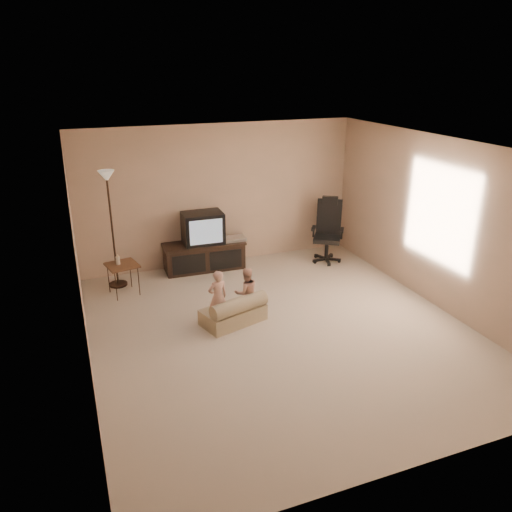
{
  "coord_description": "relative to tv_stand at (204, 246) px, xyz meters",
  "views": [
    {
      "loc": [
        -2.48,
        -5.54,
        3.45
      ],
      "look_at": [
        -0.13,
        0.6,
        0.89
      ],
      "focal_mm": 35.0,
      "sensor_mm": 36.0,
      "label": 1
    }
  ],
  "objects": [
    {
      "name": "toddler_right",
      "position": [
        0.09,
        -1.93,
        -0.06
      ],
      "size": [
        0.36,
        0.2,
        0.74
      ],
      "primitive_type": "imported",
      "rotation": [
        0.0,
        0.0,
        3.14
      ],
      "color": "tan",
      "rests_on": "floor"
    },
    {
      "name": "floor",
      "position": [
        0.39,
        -2.49,
        -0.43
      ],
      "size": [
        5.5,
        5.5,
        0.0
      ],
      "primitive_type": "plane",
      "color": "#C2AF9A",
      "rests_on": "ground"
    },
    {
      "name": "floor_lamp",
      "position": [
        -1.53,
        -0.17,
        0.97
      ],
      "size": [
        0.3,
        0.3,
        1.92
      ],
      "color": "#2F1F14",
      "rests_on": "floor"
    },
    {
      "name": "tv_stand",
      "position": [
        0.0,
        0.0,
        0.0
      ],
      "size": [
        1.46,
        0.58,
        1.04
      ],
      "rotation": [
        0.0,
        0.0,
        -0.03
      ],
      "color": "black",
      "rests_on": "floor"
    },
    {
      "name": "child_sofa",
      "position": [
        -0.14,
        -2.1,
        -0.26
      ],
      "size": [
        0.98,
        0.73,
        0.43
      ],
      "rotation": [
        0.0,
        0.0,
        0.29
      ],
      "color": "tan",
      "rests_on": "floor"
    },
    {
      "name": "office_chair",
      "position": [
        2.24,
        -0.41,
        -0.01
      ],
      "size": [
        0.75,
        0.76,
        1.18
      ],
      "rotation": [
        0.0,
        0.0,
        -0.58
      ],
      "color": "black",
      "rests_on": "floor"
    },
    {
      "name": "toddler_left",
      "position": [
        -0.35,
        -2.0,
        -0.03
      ],
      "size": [
        0.32,
        0.25,
        0.8
      ],
      "primitive_type": "imported",
      "rotation": [
        0.0,
        0.0,
        3.28
      ],
      "color": "tan",
      "rests_on": "floor"
    },
    {
      "name": "side_table",
      "position": [
        -1.48,
        -0.55,
        0.06
      ],
      "size": [
        0.54,
        0.54,
        0.68
      ],
      "rotation": [
        0.0,
        0.0,
        0.21
      ],
      "color": "brown",
      "rests_on": "floor"
    },
    {
      "name": "room_shell",
      "position": [
        0.39,
        -2.49,
        1.09
      ],
      "size": [
        5.5,
        5.5,
        5.5
      ],
      "color": "white",
      "rests_on": "floor"
    }
  ]
}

